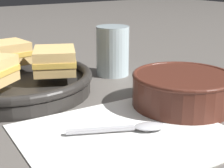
% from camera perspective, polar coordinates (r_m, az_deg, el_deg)
% --- Properties ---
extents(ground_plane, '(4.00, 4.00, 0.00)m').
position_cam_1_polar(ground_plane, '(0.59, 2.12, -4.59)').
color(ground_plane, '#56514C').
extents(napkin, '(0.31, 0.26, 0.00)m').
position_cam_1_polar(napkin, '(0.50, 2.42, -8.42)').
color(napkin, white).
rests_on(napkin, ground_plane).
extents(soup_bowl, '(0.18, 0.18, 0.06)m').
position_cam_1_polar(soup_bowl, '(0.61, 11.65, -0.61)').
color(soup_bowl, '#4C2319').
rests_on(soup_bowl, ground_plane).
extents(spoon, '(0.14, 0.08, 0.01)m').
position_cam_1_polar(spoon, '(0.51, 4.09, -7.18)').
color(spoon, '#B7B7BC').
rests_on(spoon, napkin).
extents(skillet, '(0.29, 0.41, 0.04)m').
position_cam_1_polar(skillet, '(0.69, -15.58, 0.30)').
color(skillet, black).
rests_on(skillet, ground_plane).
extents(sandwich_near_left, '(0.10, 0.09, 0.05)m').
position_cam_1_polar(sandwich_near_left, '(0.75, -17.41, 4.92)').
color(sandwich_near_left, '#DBB26B').
rests_on(sandwich_near_left, skillet).
extents(sandwich_far_left, '(0.11, 0.12, 0.05)m').
position_cam_1_polar(sandwich_far_left, '(0.67, -9.50, 3.90)').
color(sandwich_far_left, '#DBB26B').
rests_on(sandwich_far_left, skillet).
extents(drinking_glass, '(0.07, 0.07, 0.11)m').
position_cam_1_polar(drinking_glass, '(0.78, 0.11, 5.53)').
color(drinking_glass, silver).
rests_on(drinking_glass, ground_plane).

